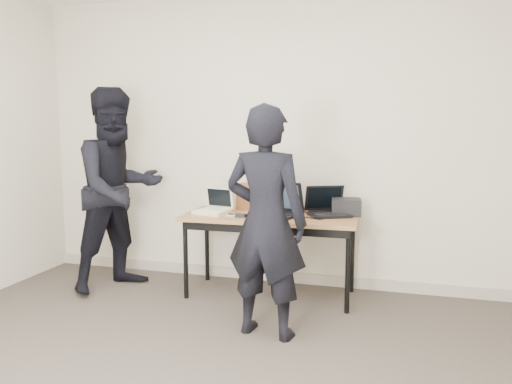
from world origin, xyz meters
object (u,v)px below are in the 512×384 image
at_px(desk, 270,222).
at_px(person_observer, 119,189).
at_px(laptop_right, 327,209).
at_px(laptop_center, 277,208).
at_px(person_typist, 266,222).
at_px(laptop_beige, 214,208).
at_px(equipment_box, 346,207).
at_px(leather_satchel, 257,196).

bearing_deg(desk, person_observer, -174.95).
distance_m(desk, laptop_right, 0.51).
bearing_deg(laptop_center, person_typist, -62.28).
bearing_deg(laptop_center, laptop_right, 41.24).
bearing_deg(laptop_beige, equipment_box, 24.25).
bearing_deg(equipment_box, laptop_beige, -168.29).
relative_size(desk, leather_satchel, 4.06).
height_order(laptop_right, person_typist, person_typist).
xyz_separation_m(laptop_beige, person_observer, (-0.88, -0.11, 0.15)).
bearing_deg(person_observer, laptop_beige, -54.27).
relative_size(leather_satchel, person_observer, 0.20).
distance_m(laptop_beige, laptop_right, 1.00).
height_order(equipment_box, person_observer, person_observer).
height_order(laptop_beige, person_typist, person_typist).
relative_size(leather_satchel, equipment_box, 1.51).
bearing_deg(leather_satchel, laptop_right, -3.07).
distance_m(laptop_center, leather_satchel, 0.35).
xyz_separation_m(laptop_center, person_observer, (-1.44, -0.13, 0.13)).
height_order(laptop_center, laptop_right, laptop_center).
height_order(desk, leather_satchel, leather_satchel).
xyz_separation_m(desk, laptop_beige, (-0.51, -0.04, 0.10)).
relative_size(laptop_beige, equipment_box, 1.32).
xyz_separation_m(laptop_right, person_observer, (-1.86, -0.29, 0.14)).
bearing_deg(leather_satchel, equipment_box, 1.86).
relative_size(laptop_right, leather_satchel, 1.19).
bearing_deg(person_observer, equipment_box, -51.64).
xyz_separation_m(leather_satchel, person_observer, (-1.20, -0.38, 0.07)).
bearing_deg(equipment_box, desk, -163.05).
distance_m(desk, laptop_beige, 0.52).
bearing_deg(desk, person_typist, -79.22).
height_order(laptop_center, leather_satchel, laptop_center).
height_order(desk, laptop_right, laptop_right).
distance_m(equipment_box, person_observer, 2.05).
height_order(desk, laptop_center, laptop_center).
xyz_separation_m(person_typist, person_observer, (-1.56, 0.65, 0.09)).
distance_m(equipment_box, person_typist, 1.10).
xyz_separation_m(desk, laptop_right, (0.47, 0.14, 0.12)).
bearing_deg(person_observer, desk, -55.06).
distance_m(laptop_beige, person_observer, 0.90).
bearing_deg(equipment_box, person_typist, -114.66).
distance_m(laptop_center, person_typist, 0.79).
bearing_deg(person_observer, laptop_right, -52.32).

